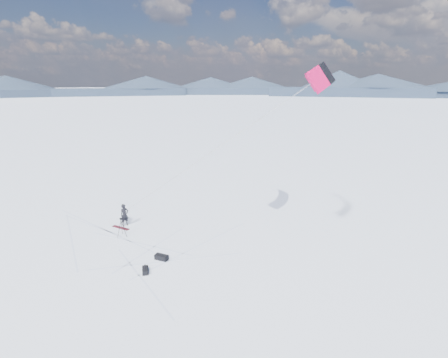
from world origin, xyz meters
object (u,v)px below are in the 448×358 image
Objects in this scene: snowkiter at (126,225)px; snowboard at (121,228)px; gear_bag_a at (162,257)px; gear_bag_b at (145,270)px; tripod at (121,225)px.

snowboard is (0.05, -0.54, 0.02)m from snowkiter.
gear_bag_a is 1.15× the size of gear_bag_b.
gear_bag_a is at bearing -95.87° from snowkiter.
gear_bag_b is at bearing -107.13° from snowkiter.
snowkiter is 2.23m from tripod.
gear_bag_b is (0.22, -1.69, -0.02)m from gear_bag_a.
tripod reaches higher than snowboard.
snowboard is 7.35m from gear_bag_b.
tripod is at bearing -40.64° from snowboard.
tripod reaches higher than gear_bag_b.
snowkiter is 6.72m from gear_bag_a.
gear_bag_a reaches higher than snowboard.
snowkiter reaches higher than snowboard.
snowkiter is at bearing -168.90° from gear_bag_b.
gear_bag_b is (5.14, -2.61, -0.83)m from tripod.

